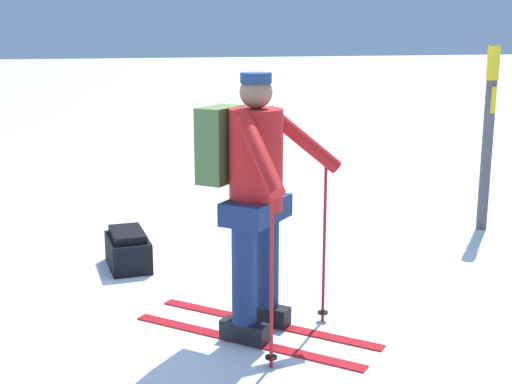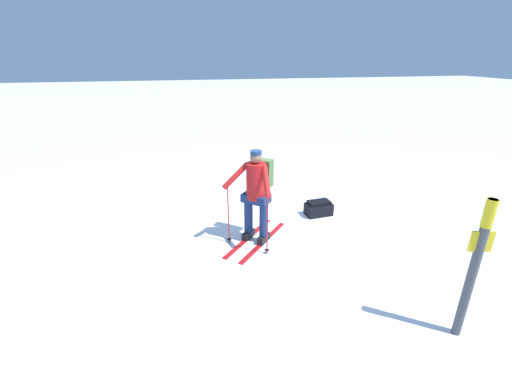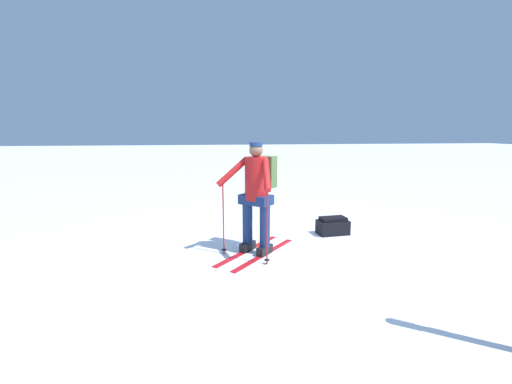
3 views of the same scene
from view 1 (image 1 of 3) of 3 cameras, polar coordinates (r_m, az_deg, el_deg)
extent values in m
plane|color=white|center=(5.27, -2.23, -8.07)|extent=(80.00, 80.00, 0.00)
cube|color=red|center=(4.74, 0.89, -10.46)|extent=(1.25, 1.12, 0.01)
cube|color=black|center=(4.72, 0.89, -9.74)|extent=(0.30, 0.28, 0.12)
cylinder|color=navy|center=(4.58, 0.91, -5.12)|extent=(0.15, 0.15, 0.68)
cube|color=red|center=(4.50, -0.94, -11.82)|extent=(1.25, 1.12, 0.01)
cube|color=black|center=(4.47, -0.94, -11.07)|extent=(0.30, 0.28, 0.12)
cylinder|color=navy|center=(4.32, -0.96, -6.23)|extent=(0.15, 0.15, 0.68)
cube|color=navy|center=(4.35, 0.00, -1.43)|extent=(0.51, 0.52, 0.14)
cylinder|color=red|center=(4.29, 0.00, 2.57)|extent=(0.33, 0.33, 0.62)
sphere|color=#8C664C|center=(4.23, 0.00, 8.00)|extent=(0.20, 0.20, 0.20)
cylinder|color=navy|center=(4.22, 0.00, 9.12)|extent=(0.19, 0.19, 0.06)
cube|color=#4C6B38|center=(4.40, -2.87, 3.82)|extent=(0.34, 0.36, 0.47)
cylinder|color=red|center=(4.62, 5.49, -4.01)|extent=(0.02, 0.02, 1.09)
cylinder|color=black|center=(4.79, 5.36, -9.57)|extent=(0.07, 0.07, 0.01)
cylinder|color=red|center=(4.44, 3.77, 4.19)|extent=(0.50, 0.14, 0.43)
cylinder|color=red|center=(3.98, 1.26, -6.81)|extent=(0.02, 0.02, 1.09)
cylinder|color=black|center=(4.17, 1.22, -13.08)|extent=(0.07, 0.07, 0.01)
cylinder|color=red|center=(3.94, 0.31, 3.08)|extent=(0.19, 0.50, 0.43)
cube|color=black|center=(5.86, -10.19, -4.77)|extent=(0.36, 0.56, 0.25)
cube|color=black|center=(5.82, -10.25, -3.33)|extent=(0.29, 0.47, 0.06)
cylinder|color=#4C4C51|center=(7.03, 18.04, 4.00)|extent=(0.10, 0.10, 1.73)
cylinder|color=yellow|center=(6.96, 18.45, 9.77)|extent=(0.11, 0.11, 0.31)
cube|color=yellow|center=(6.98, 18.26, 7.08)|extent=(0.08, 0.24, 0.24)
camera|label=2|loc=(6.92, 53.99, 17.83)|focal=24.00mm
camera|label=3|loc=(6.69, 47.22, 8.06)|focal=24.00mm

